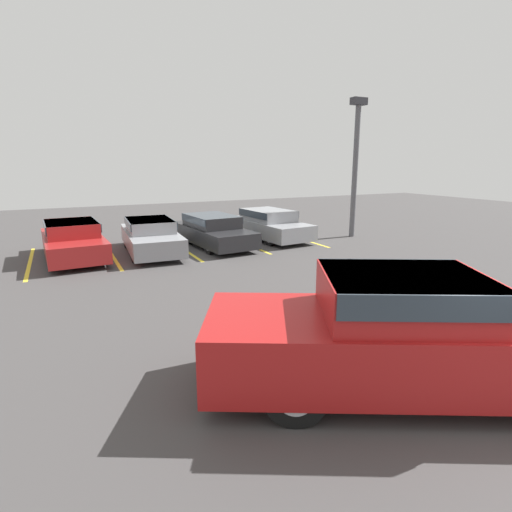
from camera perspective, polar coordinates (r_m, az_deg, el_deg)
The scene contains 14 objects.
ground_plane at distance 6.85m, azimuth 29.09°, elevation -17.38°, with size 60.00×60.00×0.00m, color #423F3F.
stall_stripe_a at distance 15.49m, azimuth -29.60°, elevation -0.83°, with size 0.12×5.04×0.01m, color yellow.
stall_stripe_b at distance 15.54m, azimuth -19.90°, elevation 0.16°, with size 0.12×5.04×0.01m, color yellow.
stall_stripe_c at distance 16.02m, azimuth -10.51°, elevation 1.11°, with size 0.12×5.04×0.01m, color yellow.
stall_stripe_d at distance 16.91m, azimuth -1.90°, elevation 1.96°, with size 0.12×5.04×0.01m, color yellow.
stall_stripe_e at distance 18.14m, azimuth 5.72°, elevation 2.67°, with size 0.12×5.04×0.01m, color yellow.
pickup_truck at distance 6.29m, azimuth 22.69°, elevation -10.38°, with size 6.36×4.59×1.79m.
parked_sedan_a at distance 15.37m, azimuth -24.71°, elevation 2.21°, with size 2.06×4.59×1.30m.
parked_sedan_b at distance 15.44m, azimuth -14.83°, elevation 2.94°, with size 2.03×4.71×1.25m.
parked_sedan_c at distance 16.26m, azimuth -6.26°, elevation 3.79°, with size 2.14×4.81×1.24m.
parked_sedan_d at distance 17.65m, azimuth 1.83°, elevation 4.67°, with size 2.18×4.65×1.28m.
light_post at distance 18.57m, azimuth 14.04°, elevation 13.22°, with size 0.70×0.36×6.00m.
traffic_cone at distance 11.22m, azimuth 26.47°, elevation -3.82°, with size 0.39×0.39×0.61m.
wheel_stop_curb at distance 18.71m, azimuth -24.14°, elevation 2.10°, with size 1.90×0.20×0.14m, color #B7B2A8.
Camera 1 is at (-5.11, -3.15, 3.30)m, focal length 28.00 mm.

